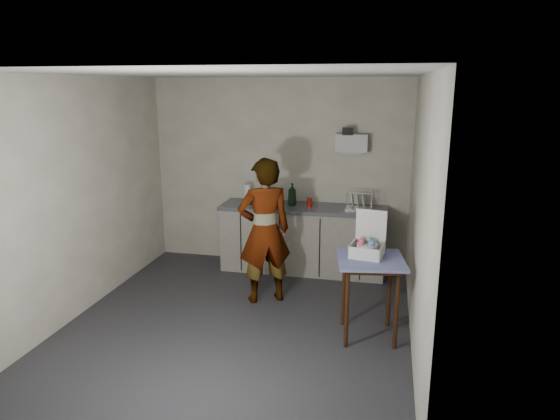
% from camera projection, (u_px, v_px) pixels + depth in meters
% --- Properties ---
extents(ground, '(4.00, 4.00, 0.00)m').
position_uv_depth(ground, '(240.00, 322.00, 5.41)').
color(ground, '#2B2B30').
rests_on(ground, ground).
extents(wall_back, '(3.60, 0.02, 2.60)m').
position_uv_depth(wall_back, '(279.00, 173.00, 6.98)').
color(wall_back, '#BAB4A2').
rests_on(wall_back, ground).
extents(wall_right, '(0.02, 4.00, 2.60)m').
position_uv_depth(wall_right, '(418.00, 215.00, 4.72)').
color(wall_right, '#BAB4A2').
rests_on(wall_right, ground).
extents(wall_left, '(0.02, 4.00, 2.60)m').
position_uv_depth(wall_left, '(81.00, 197.00, 5.47)').
color(wall_left, '#BAB4A2').
rests_on(wall_left, ground).
extents(ceiling, '(3.60, 4.00, 0.01)m').
position_uv_depth(ceiling, '(234.00, 74.00, 4.78)').
color(ceiling, silver).
rests_on(ceiling, wall_back).
extents(kitchen_counter, '(2.24, 0.62, 0.91)m').
position_uv_depth(kitchen_counter, '(303.00, 240.00, 6.83)').
color(kitchen_counter, black).
rests_on(kitchen_counter, ground).
extents(wall_shelf, '(0.42, 0.18, 0.37)m').
position_uv_depth(wall_shelf, '(352.00, 143.00, 6.59)').
color(wall_shelf, white).
rests_on(wall_shelf, ground).
extents(side_table, '(0.74, 0.74, 0.83)m').
position_uv_depth(side_table, '(370.00, 269.00, 4.93)').
color(side_table, '#3E210E').
rests_on(side_table, ground).
extents(standing_man, '(0.75, 0.66, 1.71)m').
position_uv_depth(standing_man, '(264.00, 231.00, 5.76)').
color(standing_man, '#B2A593').
rests_on(standing_man, ground).
extents(soap_bottle, '(0.16, 0.16, 0.31)m').
position_uv_depth(soap_bottle, '(292.00, 194.00, 6.71)').
color(soap_bottle, black).
rests_on(soap_bottle, kitchen_counter).
extents(soda_can, '(0.07, 0.07, 0.12)m').
position_uv_depth(soda_can, '(310.00, 202.00, 6.67)').
color(soda_can, red).
rests_on(soda_can, kitchen_counter).
extents(dark_bottle, '(0.06, 0.06, 0.22)m').
position_uv_depth(dark_bottle, '(279.00, 197.00, 6.73)').
color(dark_bottle, black).
rests_on(dark_bottle, kitchen_counter).
extents(paper_towel, '(0.15, 0.15, 0.27)m').
position_uv_depth(paper_towel, '(247.00, 194.00, 6.84)').
color(paper_towel, black).
rests_on(paper_towel, kitchen_counter).
extents(dish_rack, '(0.35, 0.26, 0.25)m').
position_uv_depth(dish_rack, '(359.00, 205.00, 6.54)').
color(dish_rack, white).
rests_on(dish_rack, kitchen_counter).
extents(bakery_box, '(0.36, 0.37, 0.44)m').
position_uv_depth(bakery_box, '(367.00, 246.00, 4.98)').
color(bakery_box, white).
rests_on(bakery_box, side_table).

